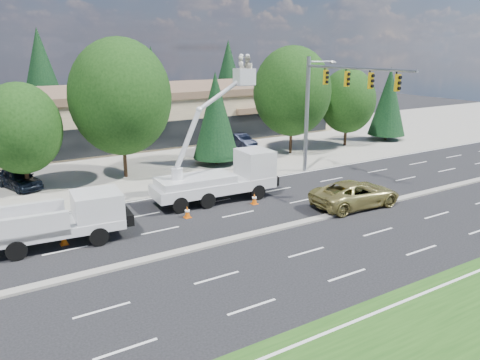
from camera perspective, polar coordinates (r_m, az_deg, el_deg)
ground at (r=25.68m, az=3.53°, el=-6.26°), size 140.00×140.00×0.00m
concrete_apron at (r=42.84m, az=-12.03°, el=2.48°), size 140.00×22.00×0.01m
road_median at (r=25.66m, az=3.54°, el=-6.14°), size 120.00×0.55×0.12m
strip_mall at (r=51.71m, az=-16.03°, el=7.66°), size 50.40×15.40×5.50m
tree_front_c at (r=35.00m, az=-25.16°, el=5.70°), size 5.41×5.41×7.51m
tree_front_d at (r=36.22m, az=-14.35°, el=9.77°), size 7.54×7.54×10.46m
tree_front_e at (r=39.58m, az=-2.98°, el=7.86°), size 3.95×3.95×7.78m
tree_front_f at (r=43.77m, az=6.37°, el=10.68°), size 7.12×7.12×9.89m
tree_front_g at (r=48.49m, az=12.96°, el=9.38°), size 5.58×5.58×7.74m
tree_front_h at (r=52.89m, az=17.66°, el=9.12°), size 3.91×3.91×7.70m
tree_back_b at (r=62.25m, az=-23.04°, el=11.67°), size 6.09×6.09×12.01m
tree_back_c at (r=65.99m, az=-10.66°, el=11.80°), size 5.02×5.02×9.89m
tree_back_d at (r=71.17m, az=-1.43°, el=12.71°), size 5.46×5.46×10.76m
signal_mast at (r=35.77m, az=10.49°, el=9.82°), size 2.76×10.16×9.00m
utility_pickup at (r=25.42m, az=-20.37°, el=-5.03°), size 6.68×3.02×2.49m
bucket_truck at (r=30.39m, az=-1.92°, el=1.19°), size 8.20×2.98×9.27m
traffic_cone_a at (r=25.49m, az=-20.70°, el=-6.66°), size 0.40×0.40×0.70m
traffic_cone_b at (r=27.70m, az=-6.44°, el=-3.90°), size 0.40×0.40×0.70m
traffic_cone_c at (r=29.89m, az=1.77°, el=-2.32°), size 0.40×0.40×0.70m
traffic_cone_d at (r=33.19m, az=12.44°, el=-0.83°), size 0.40×0.40×0.70m
minivan at (r=30.21m, az=13.92°, el=-1.64°), size 6.05×3.07×1.64m
parked_car_west at (r=36.65m, az=-25.40°, el=0.21°), size 3.07×4.69×1.48m
parked_car_east at (r=46.80m, az=0.10°, el=4.81°), size 1.49×4.22×1.39m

